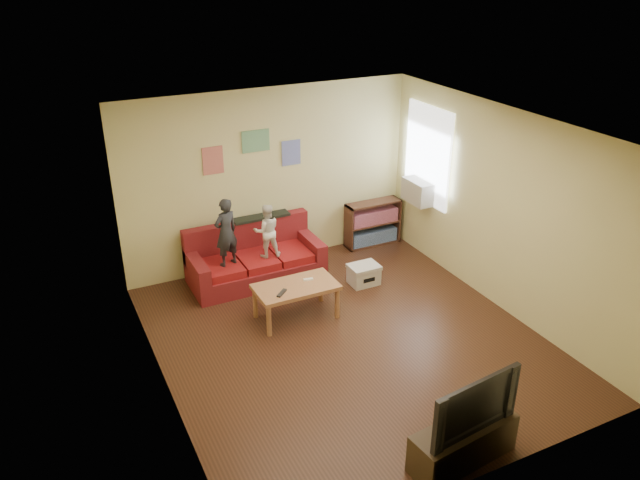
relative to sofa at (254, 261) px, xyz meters
name	(u,v)px	position (x,y,z in m)	size (l,w,h in m)	color
room_shell	(350,243)	(0.46, -2.05, 1.07)	(4.52, 5.02, 2.72)	#462718
sofa	(254,261)	(0.00, 0.00, 0.00)	(1.93, 0.89, 0.85)	maroon
child_a	(226,232)	(-0.45, -0.17, 0.61)	(0.36, 0.24, 0.99)	#26282E
child_b	(267,231)	(0.15, -0.17, 0.52)	(0.39, 0.30, 0.80)	white
coffee_table	(296,290)	(0.10, -1.27, 0.13)	(1.08, 0.59, 0.48)	#B1744A
remote	(282,293)	(-0.15, -1.39, 0.21)	(0.20, 0.05, 0.02)	black
game_controller	(308,279)	(0.30, -1.22, 0.21)	(0.13, 0.04, 0.03)	white
bookshelf	(373,225)	(2.16, 0.25, 0.05)	(0.93, 0.28, 0.74)	#4C2C1F
window	(428,155)	(2.68, -0.40, 1.36)	(0.04, 1.08, 1.48)	white
ac_unit	(419,191)	(2.56, -0.40, 0.80)	(0.28, 0.55, 0.35)	#B7B2A3
artwork_left	(213,161)	(-0.39, 0.44, 1.47)	(0.30, 0.01, 0.40)	#D87266
artwork_center	(256,141)	(0.26, 0.44, 1.67)	(0.42, 0.01, 0.32)	#72B27F
artwork_right	(291,153)	(0.81, 0.44, 1.42)	(0.30, 0.01, 0.38)	#727FCC
file_box	(364,274)	(1.36, -0.87, -0.13)	(0.43, 0.33, 0.30)	silver
tv_stand	(463,443)	(0.48, -4.30, -0.08)	(1.09, 0.36, 0.41)	#3F2F1F
television	(468,401)	(0.48, -4.30, 0.42)	(1.02, 0.13, 0.59)	black
tissue	(326,284)	(0.82, -0.71, -0.24)	(0.10, 0.10, 0.10)	silver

